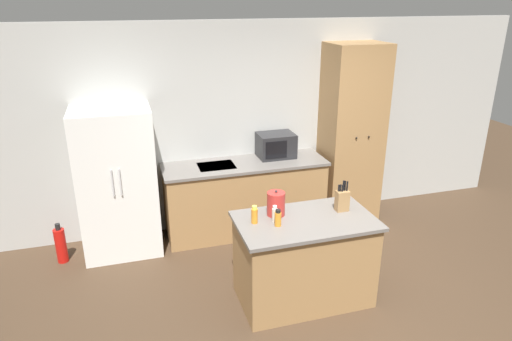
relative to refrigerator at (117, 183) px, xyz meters
name	(u,v)px	position (x,y,z in m)	size (l,w,h in m)	color
ground_plane	(336,323)	(1.85, -1.96, -0.86)	(14.00, 14.00, 0.00)	#423021
wall_back	(262,125)	(1.85, 0.37, 0.44)	(7.20, 0.06, 2.60)	#B2B2AD
refrigerator	(117,183)	(0.00, 0.00, 0.00)	(0.86, 0.70, 1.72)	white
back_counter	(245,197)	(1.52, 0.03, -0.39)	(2.03, 0.65, 0.93)	#9E7547
pantry_cabinet	(351,134)	(2.97, 0.06, 0.30)	(0.72, 0.59, 2.32)	#9E7547
kitchen_island	(304,259)	(1.69, -1.51, -0.42)	(1.32, 0.77, 0.88)	#9E7547
microwave	(276,145)	(1.96, 0.14, 0.22)	(0.46, 0.35, 0.30)	#232326
knife_block	(342,200)	(2.10, -1.43, 0.13)	(0.12, 0.08, 0.31)	#9E7547
spice_bottle_tall_dark	(275,214)	(1.40, -1.46, 0.10)	(0.05, 0.05, 0.16)	beige
spice_bottle_short_red	(278,218)	(1.40, -1.55, 0.10)	(0.06, 0.06, 0.16)	orange
spice_bottle_amber_oil	(254,215)	(1.21, -1.44, 0.10)	(0.06, 0.06, 0.17)	orange
kettle	(276,204)	(1.45, -1.34, 0.14)	(0.17, 0.17, 0.26)	#B72D28
fire_extinguisher	(61,245)	(-0.69, -0.10, -0.65)	(0.12, 0.12, 0.48)	red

